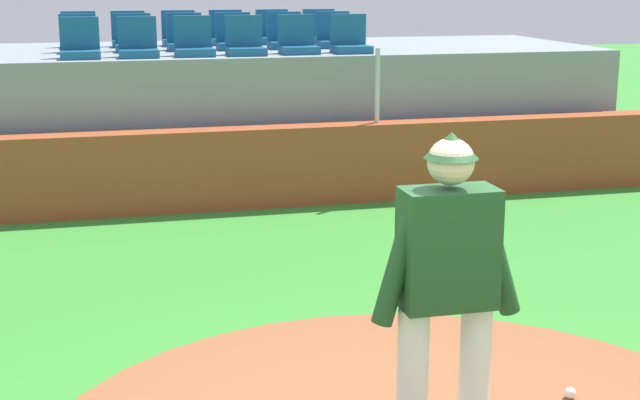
{
  "coord_description": "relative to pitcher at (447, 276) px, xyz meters",
  "views": [
    {
      "loc": [
        -1.69,
        -4.41,
        2.8
      ],
      "look_at": [
        0.0,
        2.35,
        1.11
      ],
      "focal_mm": 52.59,
      "sensor_mm": 36.0,
      "label": 1
    }
  ],
  "objects": [
    {
      "name": "stadium_chair_8",
      "position": [
        -0.44,
        8.61,
        0.67
      ],
      "size": [
        0.48,
        0.44,
        0.5
      ],
      "rotation": [
        0.0,
        0.0,
        3.14
      ],
      "color": "#17547E",
      "rests_on": "bleacher_platform"
    },
    {
      "name": "stadium_chair_6",
      "position": [
        -1.85,
        8.57,
        0.67
      ],
      "size": [
        0.48,
        0.44,
        0.5
      ],
      "rotation": [
        0.0,
        0.0,
        3.14
      ],
      "color": "#17547E",
      "rests_on": "bleacher_platform"
    },
    {
      "name": "stadium_chair_13",
      "position": [
        -1.14,
        9.46,
        0.67
      ],
      "size": [
        0.48,
        0.44,
        0.5
      ],
      "rotation": [
        0.0,
        0.0,
        3.14
      ],
      "color": "#17547E",
      "rests_on": "bleacher_platform"
    },
    {
      "name": "stadium_chair_7",
      "position": [
        -1.13,
        8.57,
        0.67
      ],
      "size": [
        0.48,
        0.44,
        0.5
      ],
      "rotation": [
        0.0,
        0.0,
        3.14
      ],
      "color": "#17547E",
      "rests_on": "bleacher_platform"
    },
    {
      "name": "stadium_chair_5",
      "position": [
        1.63,
        7.66,
        0.67
      ],
      "size": [
        0.48,
        0.44,
        0.5
      ],
      "rotation": [
        0.0,
        0.0,
        3.14
      ],
      "color": "#17547E",
      "rests_on": "bleacher_platform"
    },
    {
      "name": "stadium_chair_0",
      "position": [
        -1.82,
        7.67,
        0.67
      ],
      "size": [
        0.48,
        0.44,
        0.5
      ],
      "rotation": [
        0.0,
        0.0,
        3.14
      ],
      "color": "#17547E",
      "rests_on": "bleacher_platform"
    },
    {
      "name": "stadium_chair_14",
      "position": [
        -0.43,
        9.48,
        0.67
      ],
      "size": [
        0.48,
        0.44,
        0.5
      ],
      "rotation": [
        0.0,
        0.0,
        3.14
      ],
      "color": "#17547E",
      "rests_on": "bleacher_platform"
    },
    {
      "name": "stadium_chair_11",
      "position": [
        1.67,
        8.6,
        0.67
      ],
      "size": [
        0.48,
        0.44,
        0.5
      ],
      "rotation": [
        0.0,
        0.0,
        3.14
      ],
      "color": "#17547E",
      "rests_on": "bleacher_platform"
    },
    {
      "name": "stadium_chair_16",
      "position": [
        0.97,
        9.51,
        0.67
      ],
      "size": [
        0.48,
        0.44,
        0.5
      ],
      "rotation": [
        0.0,
        0.0,
        3.14
      ],
      "color": "#17547E",
      "rests_on": "bleacher_platform"
    },
    {
      "name": "stadium_chair_10",
      "position": [
        0.96,
        8.6,
        0.67
      ],
      "size": [
        0.48,
        0.44,
        0.5
      ],
      "rotation": [
        0.0,
        0.0,
        3.14
      ],
      "color": "#17547E",
      "rests_on": "bleacher_platform"
    },
    {
      "name": "stadium_chair_17",
      "position": [
        1.68,
        9.46,
        0.67
      ],
      "size": [
        0.48,
        0.44,
        0.5
      ],
      "rotation": [
        0.0,
        0.0,
        3.14
      ],
      "color": "#17547E",
      "rests_on": "bleacher_platform"
    },
    {
      "name": "pitcher",
      "position": [
        0.0,
        0.0,
        0.0
      ],
      "size": [
        0.83,
        0.28,
        1.81
      ],
      "rotation": [
        0.0,
        0.0,
        0.0
      ],
      "color": "white",
      "rests_on": "pitchers_mound"
    },
    {
      "name": "bleacher_platform",
      "position": [
        -0.09,
        8.84,
        -0.37
      ],
      "size": [
        10.84,
        3.36,
        1.78
      ],
      "primitive_type": "cube",
      "color": "gray",
      "rests_on": "ground_plane"
    },
    {
      "name": "brick_barrier",
      "position": [
        -0.09,
        6.75,
        -0.77
      ],
      "size": [
        12.04,
        0.4,
        0.98
      ],
      "primitive_type": "cube",
      "color": "#9B4626",
      "rests_on": "ground_plane"
    },
    {
      "name": "stadium_chair_1",
      "position": [
        -1.12,
        7.67,
        0.67
      ],
      "size": [
        0.48,
        0.44,
        0.5
      ],
      "rotation": [
        0.0,
        0.0,
        3.14
      ],
      "color": "#17547E",
      "rests_on": "bleacher_platform"
    },
    {
      "name": "stadium_chair_12",
      "position": [
        -1.84,
        9.48,
        0.67
      ],
      "size": [
        0.48,
        0.44,
        0.5
      ],
      "rotation": [
        0.0,
        0.0,
        3.14
      ],
      "color": "#17547E",
      "rests_on": "bleacher_platform"
    },
    {
      "name": "stadium_chair_2",
      "position": [
        -0.42,
        7.68,
        0.67
      ],
      "size": [
        0.48,
        0.44,
        0.5
      ],
      "rotation": [
        0.0,
        0.0,
        3.14
      ],
      "color": "#17547E",
      "rests_on": "bleacher_platform"
    },
    {
      "name": "baseball",
      "position": [
        1.05,
        0.5,
        -1.01
      ],
      "size": [
        0.07,
        0.07,
        0.07
      ],
      "primitive_type": "sphere",
      "color": "white",
      "rests_on": "pitchers_mound"
    },
    {
      "name": "stadium_chair_9",
      "position": [
        0.24,
        8.58,
        0.67
      ],
      "size": [
        0.48,
        0.44,
        0.5
      ],
      "rotation": [
        0.0,
        0.0,
        3.14
      ],
      "color": "#17547E",
      "rests_on": "bleacher_platform"
    },
    {
      "name": "fence_post_right",
      "position": [
        1.73,
        6.75,
        0.18
      ],
      "size": [
        0.06,
        0.06,
        0.93
      ],
      "primitive_type": "cylinder",
      "color": "silver",
      "rests_on": "brick_barrier"
    },
    {
      "name": "stadium_chair_3",
      "position": [
        0.23,
        7.66,
        0.67
      ],
      "size": [
        0.48,
        0.44,
        0.5
      ],
      "rotation": [
        0.0,
        0.0,
        3.14
      ],
      "color": "#17547E",
      "rests_on": "bleacher_platform"
    },
    {
      "name": "stadium_chair_4",
      "position": [
        0.94,
        7.7,
        0.67
      ],
      "size": [
        0.48,
        0.44,
        0.5
      ],
      "rotation": [
        0.0,
        0.0,
        3.14
      ],
      "color": "#17547E",
      "rests_on": "bleacher_platform"
    },
    {
      "name": "stadium_chair_15",
      "position": [
        0.27,
        9.5,
        0.67
      ],
      "size": [
        0.48,
        0.44,
        0.5
      ],
      "rotation": [
        0.0,
        0.0,
        3.14
      ],
      "color": "#17547E",
      "rests_on": "bleacher_platform"
    }
  ]
}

